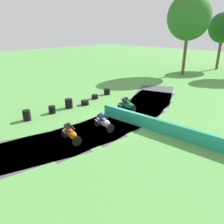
{
  "coord_description": "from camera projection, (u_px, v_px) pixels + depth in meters",
  "views": [
    {
      "loc": [
        10.32,
        -11.72,
        6.62
      ],
      "look_at": [
        -0.0,
        -0.95,
        0.9
      ],
      "focal_mm": 35.39,
      "sensor_mm": 36.0,
      "label": 1
    }
  ],
  "objects": [
    {
      "name": "tire_stack_far",
      "position": [
        85.0,
        103.0,
        20.18
      ],
      "size": [
        0.71,
        0.71,
        0.4
      ],
      "color": "black",
      "rests_on": "ground"
    },
    {
      "name": "tire_stack_mid_a",
      "position": [
        52.0,
        110.0,
        18.16
      ],
      "size": [
        0.56,
        0.56,
        0.6
      ],
      "color": "black",
      "rests_on": "ground"
    },
    {
      "name": "motorcycle_lead_orange",
      "position": [
        71.0,
        133.0,
        13.4
      ],
      "size": [
        1.71,
        0.9,
        1.43
      ],
      "color": "black",
      "rests_on": "ground"
    },
    {
      "name": "safety_barrier",
      "position": [
        185.0,
        134.0,
        13.71
      ],
      "size": [
        13.24,
        1.13,
        0.9
      ],
      "primitive_type": "cube",
      "rotation": [
        0.0,
        0.0,
        -1.51
      ],
      "color": "#239375",
      "rests_on": "ground"
    },
    {
      "name": "tire_stack_extra_b",
      "position": [
        107.0,
        92.0,
        23.26
      ],
      "size": [
        0.64,
        0.64,
        0.6
      ],
      "color": "black",
      "rests_on": "ground"
    },
    {
      "name": "tree_behind_barrier",
      "position": [
        189.0,
        17.0,
        30.51
      ],
      "size": [
        5.96,
        5.96,
        11.11
      ],
      "color": "brown",
      "rests_on": "ground"
    },
    {
      "name": "tire_stack_mid_b",
      "position": [
        69.0,
        104.0,
        19.32
      ],
      "size": [
        0.65,
        0.65,
        0.8
      ],
      "color": "black",
      "rests_on": "ground"
    },
    {
      "name": "ground_plane",
      "position": [
        121.0,
        120.0,
        16.94
      ],
      "size": [
        120.0,
        120.0,
        0.0
      ],
      "primitive_type": "plane",
      "color": "#569947"
    },
    {
      "name": "track_asphalt",
      "position": [
        113.0,
        117.0,
        17.37
      ],
      "size": [
        7.69,
        23.93,
        0.01
      ],
      "color": "#47474C",
      "rests_on": "ground"
    },
    {
      "name": "tire_stack_extra_a",
      "position": [
        95.0,
        97.0,
        21.89
      ],
      "size": [
        0.64,
        0.64,
        0.4
      ],
      "color": "black",
      "rests_on": "ground"
    },
    {
      "name": "motorcycle_chase_white",
      "position": [
        104.0,
        121.0,
        15.04
      ],
      "size": [
        1.7,
        0.88,
        1.43
      ],
      "color": "black",
      "rests_on": "ground"
    },
    {
      "name": "tree_mid_rise",
      "position": [
        223.0,
        28.0,
        35.19
      ],
      "size": [
        4.49,
        4.49,
        8.97
      ],
      "color": "brown",
      "rests_on": "ground"
    },
    {
      "name": "tire_stack_near",
      "position": [
        27.0,
        115.0,
        16.71
      ],
      "size": [
        0.58,
        0.58,
        0.8
      ],
      "color": "black",
      "rests_on": "ground"
    },
    {
      "name": "motorcycle_trailing_green",
      "position": [
        127.0,
        104.0,
        18.38
      ],
      "size": [
        1.68,
        0.92,
        1.43
      ],
      "color": "black",
      "rests_on": "ground"
    }
  ]
}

